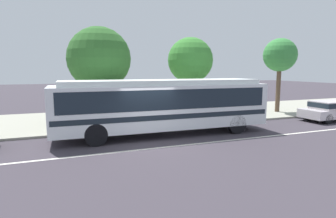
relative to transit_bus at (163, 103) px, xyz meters
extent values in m
plane|color=#3B353E|center=(-1.17, -1.51, -1.64)|extent=(120.00, 120.00, 0.00)
cube|color=#9C9A8B|center=(-1.17, 5.35, -1.58)|extent=(60.00, 8.00, 0.12)
cube|color=silver|center=(-1.17, -2.31, -1.63)|extent=(56.00, 0.16, 0.01)
cube|color=silver|center=(-0.02, 0.00, -0.14)|extent=(10.90, 2.75, 2.14)
cube|color=silver|center=(-0.02, 0.00, 1.05)|extent=(10.03, 2.43, 0.24)
cube|color=#19232D|center=(-0.02, 0.00, 0.29)|extent=(10.25, 2.76, 0.94)
cube|color=black|center=(-0.02, 0.00, -0.52)|extent=(10.69, 2.77, 0.24)
cube|color=#19232D|center=(5.36, -0.12, 0.29)|extent=(0.17, 2.21, 1.03)
cylinder|color=black|center=(3.70, 1.03, -1.14)|extent=(1.01, 0.30, 1.00)
cylinder|color=black|center=(3.65, -1.20, -1.14)|extent=(1.01, 0.30, 1.00)
cylinder|color=black|center=(-3.46, 1.19, -1.14)|extent=(1.01, 0.30, 1.00)
cylinder|color=black|center=(-3.51, -1.04, -1.14)|extent=(1.01, 0.30, 1.00)
cube|color=silver|center=(11.95, -0.21, -1.12)|extent=(4.67, 1.84, 0.55)
cube|color=silver|center=(11.72, -0.21, -0.60)|extent=(2.62, 1.61, 0.50)
cube|color=#19232D|center=(11.72, -0.21, -0.57)|extent=(2.67, 1.63, 0.32)
cylinder|color=black|center=(10.41, 0.57, -1.32)|extent=(0.64, 0.23, 0.64)
cylinder|color=black|center=(10.42, -1.02, -1.32)|extent=(0.64, 0.23, 0.64)
cylinder|color=#263244|center=(1.03, 3.14, -1.07)|extent=(0.14, 0.14, 0.88)
cylinder|color=#263244|center=(1.19, 3.12, -1.07)|extent=(0.14, 0.14, 0.88)
cylinder|color=#C43F2E|center=(1.11, 3.13, -0.35)|extent=(0.37, 0.37, 0.57)
sphere|color=#BA9693|center=(1.11, 3.13, 0.06)|extent=(0.24, 0.24, 0.24)
cylinder|color=#2F3244|center=(-3.19, 2.89, -1.06)|extent=(0.14, 0.14, 0.91)
cylinder|color=#2F3244|center=(-3.27, 2.76, -1.06)|extent=(0.14, 0.14, 0.91)
cylinder|color=#3F514F|center=(-3.23, 2.82, -0.29)|extent=(0.47, 0.47, 0.63)
sphere|color=tan|center=(-3.23, 2.82, 0.13)|extent=(0.21, 0.21, 0.21)
cylinder|color=#79655A|center=(-0.20, 2.33, -1.09)|extent=(0.14, 0.14, 0.85)
cylinder|color=#79655A|center=(-0.36, 2.35, -1.09)|extent=(0.14, 0.14, 0.85)
cylinder|color=#A254AE|center=(-0.28, 2.34, -0.35)|extent=(0.38, 0.38, 0.62)
sphere|color=tan|center=(-0.28, 2.34, 0.07)|extent=(0.23, 0.23, 0.23)
cylinder|color=gray|center=(5.22, 1.76, -0.25)|extent=(0.08, 0.08, 2.52)
cube|color=yellow|center=(5.22, 1.76, 0.81)|extent=(0.05, 0.44, 0.56)
cylinder|color=brown|center=(-2.62, 3.83, -0.25)|extent=(0.37, 0.37, 2.54)
sphere|color=#30682A|center=(-2.62, 3.83, 2.33)|extent=(3.72, 3.72, 3.72)
cylinder|color=brown|center=(3.51, 4.21, -0.14)|extent=(0.29, 0.29, 2.76)
sphere|color=#3C8934|center=(3.51, 4.21, 2.32)|extent=(3.08, 3.08, 3.08)
cylinder|color=brown|center=(10.63, 3.57, 0.20)|extent=(0.33, 0.33, 3.42)
sphere|color=#3A893F|center=(10.63, 3.57, 2.77)|extent=(2.47, 2.47, 2.47)
camera|label=1|loc=(-4.89, -13.31, 1.68)|focal=30.02mm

